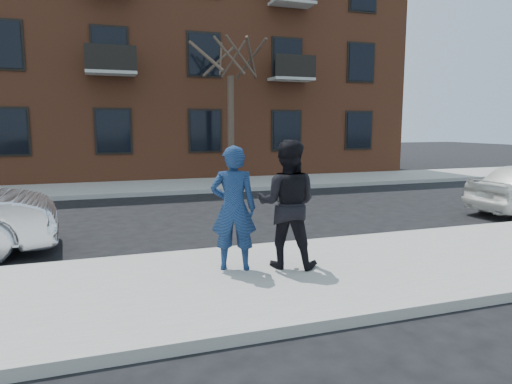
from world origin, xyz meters
name	(u,v)px	position (x,y,z in m)	size (l,w,h in m)	color
ground	(140,294)	(0.00, 0.00, 0.00)	(100.00, 100.00, 0.00)	black
near_sidewalk	(141,295)	(0.00, -0.25, 0.07)	(50.00, 3.50, 0.15)	gray
near_curb	(132,260)	(0.00, 1.55, 0.07)	(50.00, 0.10, 0.15)	#999691
far_sidewalk	(115,189)	(0.00, 11.25, 0.07)	(50.00, 3.50, 0.15)	gray
far_curb	(116,195)	(0.00, 9.45, 0.07)	(50.00, 0.10, 0.15)	#999691
apartment_building	(146,52)	(2.00, 18.00, 6.16)	(24.30, 10.30, 12.30)	brown
street_tree	(230,45)	(4.50, 11.00, 5.52)	(3.60, 3.60, 6.80)	#372A20
man_hoodie	(233,208)	(1.50, 0.24, 1.14)	(0.83, 0.68, 1.98)	navy
man_peacoat	(287,204)	(2.36, 0.11, 1.18)	(1.25, 1.16, 2.06)	black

